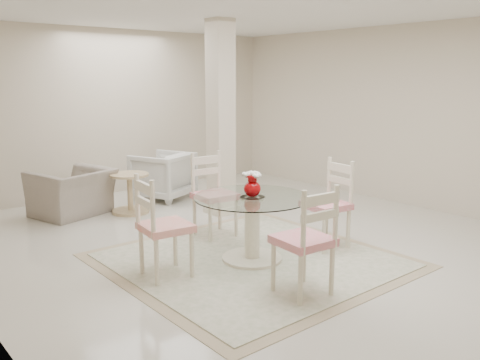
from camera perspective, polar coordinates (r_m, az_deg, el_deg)
ground at (r=6.10m, az=1.66°, el=-6.91°), size 7.00×7.00×0.00m
room_shell at (r=5.79m, az=1.77°, el=10.78°), size 6.02×7.02×2.71m
column at (r=7.14m, az=-2.18°, el=6.86°), size 0.30×0.30×2.70m
area_rug at (r=5.49m, az=1.35°, el=-8.97°), size 2.81×2.81×0.02m
dining_table at (r=5.38m, az=1.37°, el=-5.47°), size 1.22×1.22×0.70m
red_vase at (r=5.26m, az=1.40°, el=-0.46°), size 0.21×0.19×0.27m
dining_chair_east at (r=5.86m, az=10.18°, el=-1.91°), size 0.50×0.50×1.11m
dining_chair_north at (r=6.20m, az=-3.19°, el=-0.91°), size 0.49×0.49×1.13m
dining_chair_west at (r=4.92m, az=-9.15°, el=-4.41°), size 0.50×0.50×1.12m
dining_chair_south at (r=4.48m, az=7.74°, el=-5.94°), size 0.49×0.49×1.13m
recliner_taupe at (r=7.55m, az=-18.30°, el=-1.35°), size 1.20×1.12×0.65m
armchair_white at (r=8.23m, az=-8.65°, el=0.50°), size 1.06×1.07×0.75m
side_table at (r=7.47m, az=-12.24°, el=-1.62°), size 0.55×0.55×0.57m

